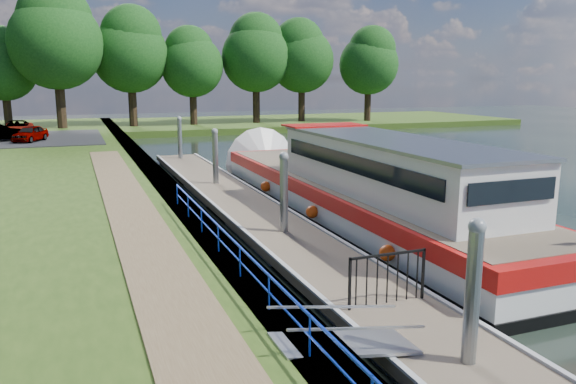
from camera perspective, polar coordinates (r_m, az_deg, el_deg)
name	(u,v)px	position (r m, az deg, el deg)	size (l,w,h in m)	color
ground	(449,369)	(11.06, 15.99, -16.93)	(160.00, 160.00, 0.00)	black
bank_edge	(170,198)	(23.43, -11.92, -0.59)	(1.10, 90.00, 0.78)	#473D2D
far_bank	(247,124)	(62.53, -4.18, 6.95)	(60.00, 18.00, 0.60)	#294213
footpath	(144,237)	(16.35, -14.42, -4.44)	(1.60, 40.00, 0.05)	brown
carpark	(1,140)	(46.14, -27.14, 4.76)	(14.00, 12.00, 0.06)	black
blue_fence	(253,267)	(11.82, -3.56, -7.65)	(0.04, 18.04, 0.72)	#0C2DBF
pontoon	(244,208)	(22.11, -4.52, -1.64)	(2.50, 30.00, 0.56)	brown
mooring_piles	(243,181)	(21.89, -4.57, 1.16)	(0.30, 27.30, 3.55)	gray
gangway	(345,342)	(10.26, 5.85, -14.96)	(2.58, 1.00, 0.92)	#A5A8AD
gate_panel	(388,271)	(12.26, 10.09, -7.91)	(1.85, 0.05, 1.15)	black
barge	(348,188)	(21.47, 6.16, 0.41)	(4.36, 21.15, 4.78)	black
horizon_trees	(117,48)	(56.59, -16.96, 13.77)	(54.38, 10.03, 12.87)	#332316
car_a	(30,133)	(43.60, -24.73, 5.43)	(1.32, 3.28, 1.12)	#999999
car_d	(17,129)	(47.65, -25.85, 5.82)	(2.03, 4.39, 1.22)	#999999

